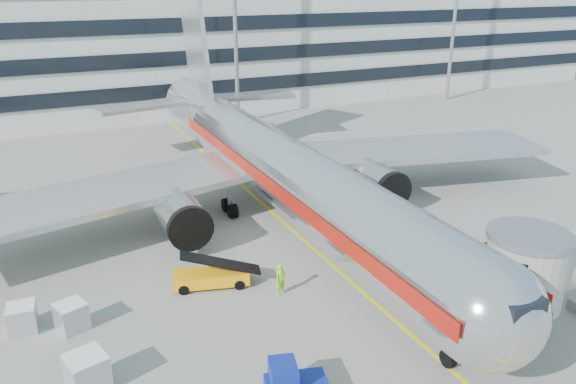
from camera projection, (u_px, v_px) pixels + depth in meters
name	position (u px, v px, depth m)	size (l,w,h in m)	color
ground	(359.00, 288.00, 33.84)	(180.00, 180.00, 0.00)	gray
lead_in_line	(288.00, 226.00, 42.28)	(0.25, 70.00, 0.01)	yellow
main_jet	(278.00, 166.00, 42.21)	(50.95, 48.70, 16.06)	silver
terminal	(145.00, 50.00, 79.95)	(150.00, 24.25, 15.60)	silver
light_mast_centre	(234.00, 1.00, 67.14)	(2.40, 1.20, 25.45)	gray
belt_loader	(211.00, 276.00, 33.93)	(4.90, 2.77, 2.29)	#F9A10A
cargo_container_left	(71.00, 316.00, 29.71)	(1.82, 1.82, 1.52)	#B4B7BC
cargo_container_right	(22.00, 318.00, 29.56)	(1.54, 1.54, 1.51)	#B4B7BC
cargo_container_front	(87.00, 373.00, 25.30)	(2.03, 2.03, 1.77)	#B4B7BC
ramp_worker	(281.00, 279.00, 32.85)	(0.73, 0.48, 2.00)	#8AEF19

